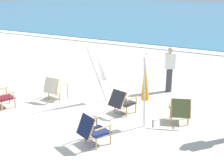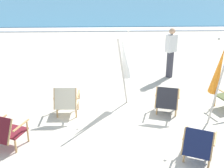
# 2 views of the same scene
# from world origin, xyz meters

# --- Properties ---
(ground_plane) EXTENTS (80.00, 80.00, 0.00)m
(ground_plane) POSITION_xyz_m (0.00, 0.00, 0.00)
(ground_plane) COLOR beige
(surf_band) EXTENTS (80.00, 1.10, 0.06)m
(surf_band) POSITION_xyz_m (0.00, 10.30, 0.03)
(surf_band) COLOR white
(surf_band) RESTS_ON ground
(beach_chair_front_right) EXTENTS (0.80, 0.88, 0.80)m
(beach_chair_front_right) POSITION_xyz_m (-2.67, -0.88, 0.43)
(beach_chair_front_right) COLOR maroon
(beach_chair_front_right) RESTS_ON ground
(beach_chair_mid_center) EXTENTS (0.61, 0.70, 0.81)m
(beach_chair_mid_center) POSITION_xyz_m (-1.60, 0.51, 0.43)
(beach_chair_mid_center) COLOR beige
(beach_chair_mid_center) RESTS_ON ground
(beach_chair_front_left) EXTENTS (0.75, 0.89, 0.78)m
(beach_chair_front_left) POSITION_xyz_m (0.89, 0.52, 0.42)
(beach_chair_front_left) COLOR #28282D
(beach_chair_front_left) RESTS_ON ground
(beach_chair_back_right) EXTENTS (0.81, 0.88, 0.80)m
(beach_chair_back_right) POSITION_xyz_m (1.10, -1.48, 0.43)
(beach_chair_back_right) COLOR #19234C
(beach_chair_back_right) RESTS_ON ground
(beach_chair_back_left) EXTENTS (0.79, 0.89, 0.79)m
(beach_chair_back_left) POSITION_xyz_m (2.62, 0.69, 0.43)
(beach_chair_back_left) COLOR #515B33
(beach_chair_back_left) RESTS_ON ground
(umbrella_furled_orange) EXTENTS (0.33, 0.54, 2.09)m
(umbrella_furled_orange) POSITION_xyz_m (1.85, -0.06, 1.37)
(umbrella_furled_orange) COLOR #B7B2A8
(umbrella_furled_orange) RESTS_ON ground
(umbrella_furled_white) EXTENTS (0.45, 0.82, 2.00)m
(umbrella_furled_white) POSITION_xyz_m (-0.15, 1.02, 1.30)
(umbrella_furled_white) COLOR #B7B2A8
(umbrella_furled_white) RESTS_ON ground
(person_by_waterline) EXTENTS (0.39, 0.35, 1.63)m
(person_by_waterline) POSITION_xyz_m (1.48, 3.15, 0.84)
(person_by_waterline) COLOR #383842
(person_by_waterline) RESTS_ON ground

